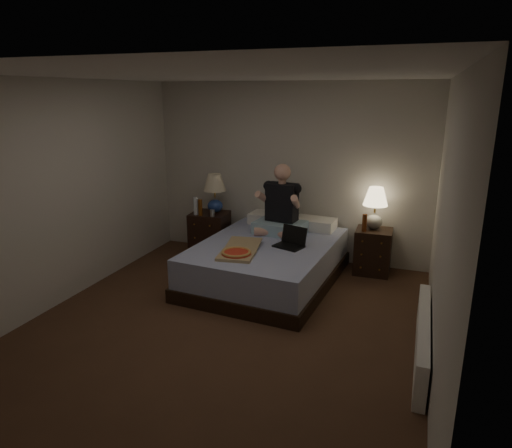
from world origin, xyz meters
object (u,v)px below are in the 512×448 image
at_px(nightstand_right, 373,251).
at_px(beer_bottle_right, 364,223).
at_px(lamp_right, 375,208).
at_px(water_bottle, 196,206).
at_px(lamp_left, 215,193).
at_px(pizza_box, 236,253).
at_px(beer_bottle_left, 200,208).
at_px(radiator, 422,339).
at_px(bed, 267,262).
at_px(person, 280,199).
at_px(nightstand_left, 210,235).
at_px(soda_can, 212,213).
at_px(laptop, 289,238).

xyz_separation_m(nightstand_right, beer_bottle_right, (-0.12, -0.12, 0.42)).
xyz_separation_m(lamp_right, water_bottle, (-2.44, -0.37, -0.09)).
relative_size(lamp_left, pizza_box, 0.74).
xyz_separation_m(nightstand_right, beer_bottle_left, (-2.37, -0.35, 0.48)).
bearing_deg(beer_bottle_right, radiator, -66.97).
height_order(nightstand_right, lamp_right, lamp_right).
bearing_deg(pizza_box, bed, 65.83).
xyz_separation_m(water_bottle, person, (1.25, 0.01, 0.19)).
bearing_deg(water_bottle, pizza_box, -44.71).
xyz_separation_m(water_bottle, beer_bottle_right, (2.33, 0.21, -0.07)).
bearing_deg(lamp_left, beer_bottle_left, -117.11).
xyz_separation_m(nightstand_left, lamp_left, (0.07, 0.07, 0.61)).
xyz_separation_m(nightstand_left, soda_can, (0.13, -0.17, 0.38)).
bearing_deg(bed, laptop, -8.93).
distance_m(lamp_right, beer_bottle_left, 2.39).
bearing_deg(soda_can, lamp_right, 10.28).
bearing_deg(nightstand_right, soda_can, -171.95).
height_order(nightstand_left, radiator, nightstand_left).
xyz_separation_m(water_bottle, laptop, (1.52, -0.51, -0.15)).
bearing_deg(radiator, pizza_box, 163.96).
relative_size(beer_bottle_left, pizza_box, 0.30).
xyz_separation_m(nightstand_right, pizza_box, (-1.40, -1.37, 0.26)).
relative_size(beer_bottle_right, laptop, 0.68).
distance_m(lamp_left, radiator, 3.53).
distance_m(lamp_right, soda_can, 2.21).
distance_m(person, pizza_box, 1.15).
distance_m(nightstand_right, beer_bottle_left, 2.45).
height_order(lamp_right, soda_can, lamp_right).
relative_size(water_bottle, beer_bottle_left, 1.09).
relative_size(bed, beer_bottle_left, 9.08).
xyz_separation_m(bed, nightstand_right, (1.23, 0.77, 0.04)).
xyz_separation_m(nightstand_left, pizza_box, (0.92, -1.19, 0.23)).
bearing_deg(lamp_left, radiator, -32.35).
xyz_separation_m(lamp_left, pizza_box, (0.85, -1.25, -0.39)).
height_order(nightstand_right, beer_bottle_left, beer_bottle_left).
bearing_deg(person, pizza_box, -93.86).
xyz_separation_m(lamp_left, beer_bottle_left, (-0.12, -0.24, -0.16)).
bearing_deg(water_bottle, soda_can, -4.24).
distance_m(water_bottle, beer_bottle_left, 0.08).
xyz_separation_m(nightstand_right, lamp_left, (-2.25, -0.12, 0.65)).
height_order(bed, soda_can, soda_can).
relative_size(bed, person, 2.25).
bearing_deg(soda_can, laptop, -21.25).
xyz_separation_m(bed, laptop, (0.30, -0.07, 0.38)).
relative_size(nightstand_left, soda_can, 6.68).
bearing_deg(person, laptop, -55.29).
bearing_deg(beer_bottle_right, soda_can, -173.54).
bearing_deg(nightstand_left, lamp_left, 40.40).
height_order(lamp_right, person, person).
bearing_deg(pizza_box, beer_bottle_left, 125.23).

